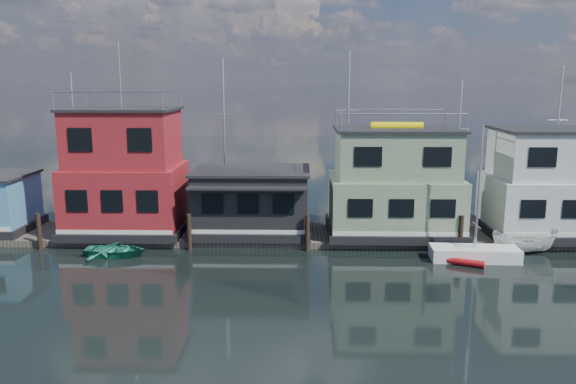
{
  "coord_description": "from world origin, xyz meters",
  "views": [
    {
      "loc": [
        2.61,
        -22.78,
        9.91
      ],
      "look_at": [
        1.8,
        12.0,
        3.0
      ],
      "focal_mm": 35.0,
      "sensor_mm": 36.0,
      "label": 1
    }
  ],
  "objects_px": {
    "houseboat_dark": "(252,201)",
    "red_kayak": "(459,261)",
    "houseboat_red": "(126,174)",
    "houseboat_white": "(555,185)",
    "day_sailer": "(475,253)",
    "dinghy_teal": "(115,250)",
    "houseboat_green": "(395,184)",
    "motorboat": "(525,241)"
  },
  "relations": [
    {
      "from": "houseboat_green",
      "to": "day_sailer",
      "type": "bearing_deg",
      "value": -48.35
    },
    {
      "from": "motorboat",
      "to": "day_sailer",
      "type": "height_order",
      "value": "day_sailer"
    },
    {
      "from": "houseboat_red",
      "to": "day_sailer",
      "type": "height_order",
      "value": "houseboat_red"
    },
    {
      "from": "houseboat_dark",
      "to": "houseboat_white",
      "type": "xyz_separation_m",
      "value": [
        19.0,
        0.02,
        1.12
      ]
    },
    {
      "from": "houseboat_red",
      "to": "dinghy_teal",
      "type": "distance_m",
      "value": 5.57
    },
    {
      "from": "houseboat_dark",
      "to": "dinghy_teal",
      "type": "distance_m",
      "value": 8.81
    },
    {
      "from": "houseboat_dark",
      "to": "houseboat_white",
      "type": "distance_m",
      "value": 19.03
    },
    {
      "from": "houseboat_green",
      "to": "houseboat_red",
      "type": "bearing_deg",
      "value": -180.0
    },
    {
      "from": "houseboat_white",
      "to": "red_kayak",
      "type": "bearing_deg",
      "value": -144.13
    },
    {
      "from": "houseboat_red",
      "to": "red_kayak",
      "type": "bearing_deg",
      "value": -14.73
    },
    {
      "from": "day_sailer",
      "to": "red_kayak",
      "type": "distance_m",
      "value": 1.39
    },
    {
      "from": "houseboat_red",
      "to": "houseboat_green",
      "type": "xyz_separation_m",
      "value": [
        17.0,
        0.0,
        -0.55
      ]
    },
    {
      "from": "houseboat_green",
      "to": "day_sailer",
      "type": "relative_size",
      "value": 1.1
    },
    {
      "from": "houseboat_white",
      "to": "day_sailer",
      "type": "relative_size",
      "value": 1.1
    },
    {
      "from": "houseboat_red",
      "to": "dinghy_teal",
      "type": "bearing_deg",
      "value": -83.42
    },
    {
      "from": "day_sailer",
      "to": "red_kayak",
      "type": "height_order",
      "value": "day_sailer"
    },
    {
      "from": "dinghy_teal",
      "to": "motorboat",
      "type": "bearing_deg",
      "value": -85.52
    },
    {
      "from": "houseboat_white",
      "to": "houseboat_dark",
      "type": "bearing_deg",
      "value": -179.94
    },
    {
      "from": "dinghy_teal",
      "to": "red_kayak",
      "type": "bearing_deg",
      "value": -91.35
    },
    {
      "from": "houseboat_red",
      "to": "houseboat_dark",
      "type": "distance_m",
      "value": 8.18
    },
    {
      "from": "day_sailer",
      "to": "dinghy_teal",
      "type": "relative_size",
      "value": 2.17
    },
    {
      "from": "houseboat_dark",
      "to": "houseboat_white",
      "type": "bearing_deg",
      "value": 0.06
    },
    {
      "from": "houseboat_green",
      "to": "motorboat",
      "type": "bearing_deg",
      "value": -23.02
    },
    {
      "from": "houseboat_red",
      "to": "houseboat_white",
      "type": "xyz_separation_m",
      "value": [
        27.0,
        0.0,
        -0.57
      ]
    },
    {
      "from": "motorboat",
      "to": "day_sailer",
      "type": "xyz_separation_m",
      "value": [
        -3.28,
        -1.32,
        -0.31
      ]
    },
    {
      "from": "red_kayak",
      "to": "motorboat",
      "type": "bearing_deg",
      "value": 50.89
    },
    {
      "from": "houseboat_red",
      "to": "motorboat",
      "type": "height_order",
      "value": "houseboat_red"
    },
    {
      "from": "houseboat_white",
      "to": "day_sailer",
      "type": "height_order",
      "value": "day_sailer"
    },
    {
      "from": "dinghy_teal",
      "to": "red_kayak",
      "type": "height_order",
      "value": "dinghy_teal"
    },
    {
      "from": "day_sailer",
      "to": "houseboat_dark",
      "type": "bearing_deg",
      "value": 163.54
    },
    {
      "from": "motorboat",
      "to": "day_sailer",
      "type": "distance_m",
      "value": 3.55
    },
    {
      "from": "houseboat_green",
      "to": "houseboat_white",
      "type": "xyz_separation_m",
      "value": [
        10.0,
        -0.0,
        -0.01
      ]
    },
    {
      "from": "houseboat_green",
      "to": "red_kayak",
      "type": "xyz_separation_m",
      "value": [
        2.8,
        -5.21,
        -3.36
      ]
    },
    {
      "from": "houseboat_red",
      "to": "red_kayak",
      "type": "relative_size",
      "value": 4.47
    },
    {
      "from": "houseboat_dark",
      "to": "dinghy_teal",
      "type": "xyz_separation_m",
      "value": [
        -7.53,
        -4.09,
        -2.05
      ]
    },
    {
      "from": "dinghy_teal",
      "to": "houseboat_dark",
      "type": "bearing_deg",
      "value": -59.59
    },
    {
      "from": "houseboat_dark",
      "to": "red_kayak",
      "type": "height_order",
      "value": "houseboat_dark"
    },
    {
      "from": "houseboat_white",
      "to": "motorboat",
      "type": "xyz_separation_m",
      "value": [
        -2.84,
        -3.04,
        -2.79
      ]
    },
    {
      "from": "houseboat_red",
      "to": "dinghy_teal",
      "type": "xyz_separation_m",
      "value": [
        0.47,
        -4.1,
        -3.74
      ]
    },
    {
      "from": "day_sailer",
      "to": "motorboat",
      "type": "bearing_deg",
      "value": 24.13
    },
    {
      "from": "houseboat_dark",
      "to": "houseboat_green",
      "type": "xyz_separation_m",
      "value": [
        9.0,
        0.02,
        1.13
      ]
    },
    {
      "from": "houseboat_white",
      "to": "day_sailer",
      "type": "bearing_deg",
      "value": -144.5
    }
  ]
}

